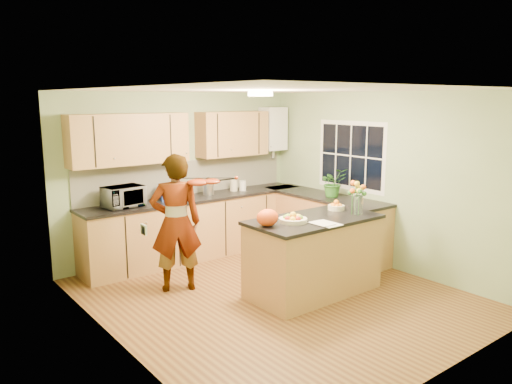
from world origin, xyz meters
TOP-DOWN VIEW (x-y plane):
  - floor at (0.00, 0.00)m, footprint 4.50×4.50m
  - ceiling at (0.00, 0.00)m, footprint 4.00×4.50m
  - wall_back at (0.00, 2.25)m, footprint 4.00×0.02m
  - wall_front at (0.00, -2.25)m, footprint 4.00×0.02m
  - wall_left at (-2.00, 0.00)m, footprint 0.02×4.50m
  - wall_right at (2.00, 0.00)m, footprint 0.02×4.50m
  - back_counter at (0.10, 1.95)m, footprint 3.64×0.62m
  - right_counter at (1.70, 0.85)m, footprint 0.62×2.24m
  - splashback at (0.10, 2.23)m, footprint 3.60×0.02m
  - upper_cabinets at (-0.18, 2.08)m, footprint 3.20×0.34m
  - boiler at (1.70, 2.09)m, footprint 0.40×0.30m
  - window_right at (1.99, 0.60)m, footprint 0.01×1.30m
  - light_switch at (-1.99, -0.60)m, footprint 0.02×0.09m
  - ceiling_lamp at (0.00, 0.30)m, footprint 0.30×0.30m
  - peninsula_island at (0.45, -0.19)m, footprint 1.68×0.86m
  - fruit_dish at (0.10, -0.19)m, footprint 0.33×0.33m
  - orange_bowl at (1.00, -0.04)m, footprint 0.22×0.22m
  - flower_vase at (1.05, -0.37)m, footprint 0.27×0.27m
  - orange_bag at (-0.25, -0.14)m, footprint 0.29×0.26m
  - papers at (0.35, -0.49)m, footprint 0.24×0.33m
  - violinist at (-0.83, 0.95)m, footprint 0.75×0.63m
  - violin at (-0.63, 0.73)m, footprint 0.68×0.59m
  - microwave at (-1.08, 1.94)m, footprint 0.56×0.41m
  - blue_box at (-0.35, 1.97)m, footprint 0.35×0.30m
  - kettle at (0.31, 1.97)m, footprint 0.17×0.17m
  - jar_cream at (0.81, 2.00)m, footprint 0.14×0.14m
  - jar_white at (0.94, 1.93)m, footprint 0.13×0.13m
  - potted_plant at (1.70, 0.68)m, footprint 0.48×0.44m

SIDE VIEW (x-z plane):
  - floor at x=0.00m, z-range 0.00..0.00m
  - back_counter at x=0.10m, z-range 0.00..0.94m
  - right_counter at x=1.70m, z-range 0.00..0.94m
  - peninsula_island at x=0.45m, z-range 0.00..0.96m
  - violinist at x=-0.83m, z-range 0.00..1.74m
  - papers at x=0.35m, z-range 0.96..0.97m
  - fruit_dish at x=0.10m, z-range 0.95..1.07m
  - orange_bowl at x=1.00m, z-range 0.95..1.08m
  - jar_white at x=0.94m, z-range 0.94..1.10m
  - jar_cream at x=0.81m, z-range 0.94..1.12m
  - blue_box at x=-0.35m, z-range 0.94..1.18m
  - orange_bag at x=-0.25m, z-range 0.96..1.16m
  - kettle at x=0.31m, z-range 0.91..1.23m
  - microwave at x=-1.08m, z-range 0.94..1.23m
  - potted_plant at x=1.70m, z-range 0.94..1.38m
  - splashback at x=0.10m, z-range 0.94..1.46m
  - wall_back at x=0.00m, z-range 0.00..2.50m
  - wall_front at x=0.00m, z-range 0.00..2.50m
  - wall_left at x=-2.00m, z-range 0.00..2.50m
  - wall_right at x=2.00m, z-range 0.00..2.50m
  - flower_vase at x=1.05m, z-range 1.04..1.55m
  - light_switch at x=-1.99m, z-range 1.26..1.34m
  - violin at x=-0.63m, z-range 1.31..1.48m
  - window_right at x=1.99m, z-range 1.02..2.08m
  - upper_cabinets at x=-0.18m, z-range 1.50..2.20m
  - boiler at x=1.70m, z-range 1.47..2.33m
  - ceiling_lamp at x=0.00m, z-range 2.43..2.50m
  - ceiling at x=0.00m, z-range 2.49..2.51m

